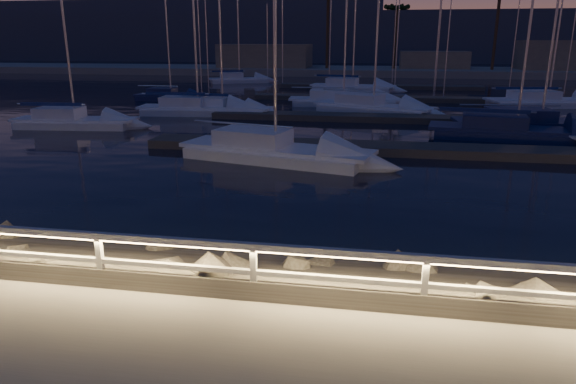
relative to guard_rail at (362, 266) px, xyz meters
name	(u,v)px	position (x,y,z in m)	size (l,w,h in m)	color
ground	(364,306)	(0.07, 0.00, -0.77)	(400.00, 400.00, 0.00)	gray
harbor_water	(377,116)	(0.07, 31.22, -1.74)	(400.00, 440.00, 0.60)	black
guard_rail	(362,266)	(0.00, 0.00, 0.00)	(44.11, 0.12, 1.06)	silver
floating_docks	(378,106)	(0.07, 32.50, -1.17)	(22.00, 36.00, 0.40)	#5D534D
far_shore	(379,69)	(-0.06, 74.05, -0.48)	(160.00, 14.00, 5.20)	gray
palm_left	(328,0)	(-7.93, 72.00, 9.36)	(3.00, 3.00, 11.20)	brown
palm_center	(397,10)	(2.07, 73.00, 8.01)	(3.00, 3.00, 9.70)	brown
distant_hills	(298,39)	(-22.06, 133.69, 3.96)	(230.00, 37.50, 18.00)	#343C50
sailboat_a	(72,120)	(-18.14, 20.08, -0.93)	(7.51, 2.90, 12.56)	white
sailboat_b	(271,149)	(-4.47, 13.62, -0.90)	(8.96, 4.51, 14.72)	white
sailboat_c	(511,130)	(7.25, 20.83, -0.91)	(9.31, 3.99, 15.31)	#1B234F
sailboat_e	(220,108)	(-11.02, 27.31, -0.93)	(7.30, 2.84, 12.20)	white
sailboat_f	(195,108)	(-12.76, 26.87, -0.91)	(8.57, 3.29, 14.26)	white
sailboat_g	(341,100)	(-2.93, 34.01, -0.92)	(8.99, 3.36, 14.93)	white
sailboat_h	(536,123)	(9.29, 23.76, -0.91)	(10.07, 3.84, 16.63)	#1B234F
sailboat_i	(169,96)	(-18.00, 34.81, -0.96)	(6.53, 2.21, 11.04)	#1B234F
sailboat_j	(371,106)	(-0.43, 29.87, -0.90)	(8.95, 5.74, 14.89)	white
sailboat_l	(545,101)	(13.25, 36.11, -0.91)	(10.01, 4.60, 16.34)	white
sailboat_m	(238,79)	(-17.30, 54.92, -0.92)	(7.71, 4.98, 12.90)	white
sailboat_n	(350,86)	(-2.87, 46.72, -0.90)	(9.01, 4.06, 14.84)	white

